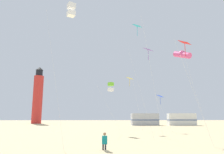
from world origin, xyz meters
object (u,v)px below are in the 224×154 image
Objects in this scene: kite_tube_rainbow at (182,54)px; lighthouse_distant at (38,96)px; kite_box_white at (71,10)px; kite_diamond_scarlet at (185,46)px; kite_diamond_cyan at (138,31)px; kite_diamond_gold at (130,80)px; kite_diamond_violet at (148,53)px; kite_diamond_blue at (160,97)px; rv_van_silver at (145,119)px; kite_flyer_standing at (105,141)px; kite_box_lime at (111,87)px; rv_van_white at (182,119)px.

lighthouse_distant is (-28.48, 38.99, -1.60)m from kite_tube_rainbow.
kite_diamond_scarlet is at bearing -0.48° from kite_box_white.
kite_diamond_cyan is 9.03m from kite_diamond_gold.
kite_diamond_violet reaches higher than kite_diamond_blue.
kite_diamond_scarlet is 34.37m from rv_van_silver.
lighthouse_distant reaches higher than kite_box_white.
kite_tube_rainbow is 4.97m from kite_diamond_violet.
kite_diamond_gold is (0.07, 7.98, -4.22)m from kite_diamond_cyan.
kite_flyer_standing is 10.45m from kite_diamond_scarlet.
kite_diamond_gold is (-0.89, 7.94, -1.68)m from kite_diamond_violet.
kite_flyer_standing is 0.15× the size of kite_diamond_gold.
kite_box_lime reaches higher than kite_flyer_standing.
kite_tube_rainbow reaches higher than kite_diamond_gold.
kite_flyer_standing is 13.73m from kite_diamond_cyan.
kite_flyer_standing is 0.11× the size of kite_tube_rainbow.
kite_box_white is 37.22m from rv_van_silver.
kite_diamond_gold is at bearing 96.41° from kite_diamond_violet.
kite_diamond_violet is 0.57× the size of lighthouse_distant.
kite_box_lime is 25.56m from rv_van_silver.
rv_van_silver is at bearing 73.22° from kite_diamond_gold.
rv_van_white is (15.03, 28.09, -10.16)m from kite_diamond_cyan.
kite_diamond_blue is at bearing 24.34° from kite_box_lime.
kite_diamond_scarlet reaches higher than rv_van_silver.
rv_van_silver and rv_van_white have the same top height.
kite_diamond_blue is 22.46m from rv_van_white.
kite_diamond_blue is 20.46m from rv_van_silver.
kite_tube_rainbow reaches higher than rv_van_silver.
kite_box_white is 2.24× the size of kite_diamond_blue.
kite_flyer_standing is at bearing -40.82° from kite_box_white.
kite_diamond_cyan reaches higher than kite_box_white.
kite_box_white is (-2.92, 2.52, 10.59)m from kite_flyer_standing.
kite_diamond_gold is 25.76m from rv_van_white.
kite_diamond_scarlet reaches higher than rv_van_white.
kite_diamond_scarlet is (5.93, -10.12, 2.17)m from kite_box_lime.
kite_flyer_standing is 13.67m from kite_box_lime.
kite_box_lime is at bearing 126.60° from kite_diamond_violet.
kite_diamond_scarlet reaches higher than kite_flyer_standing.
kite_diamond_violet is (-2.12, 4.99, 0.91)m from kite_diamond_scarlet.
kite_flyer_standing is 0.22× the size of kite_diamond_blue.
kite_box_white is at bearing -151.12° from kite_tube_rainbow.
kite_diamond_violet is at bearing -113.10° from kite_diamond_blue.
rv_van_white is (8.74, -0.52, 0.00)m from rv_van_silver.
lighthouse_distant is 32.34m from rv_van_silver.
rv_van_silver is (3.21, 33.56, -6.71)m from kite_diamond_scarlet.
kite_diamond_cyan reaches higher than kite_diamond_blue.
kite_tube_rainbow reaches higher than kite_box_lime.
kite_diamond_violet is (4.75, 7.43, 8.40)m from kite_flyer_standing.
kite_diamond_cyan reaches higher than kite_box_lime.
rv_van_white is at bearing -4.61° from rv_van_silver.
kite_diamond_blue is at bearing 98.33° from kite_tube_rainbow.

